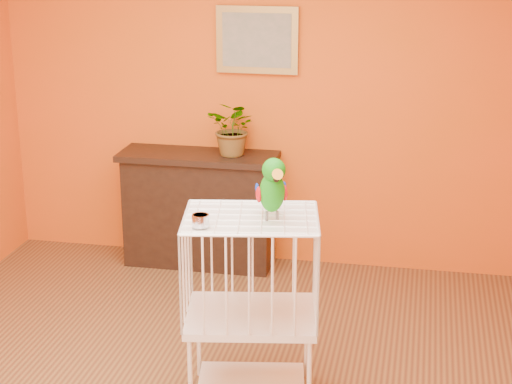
# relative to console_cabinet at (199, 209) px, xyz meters

# --- Properties ---
(room_shell) EXTENTS (4.50, 4.50, 4.50)m
(room_shell) POSITION_rel_console_cabinet_xyz_m (0.43, -2.04, 1.13)
(room_shell) COLOR #E75915
(room_shell) RESTS_ON ground
(console_cabinet) EXTENTS (1.21, 0.44, 0.90)m
(console_cabinet) POSITION_rel_console_cabinet_xyz_m (0.00, 0.00, 0.00)
(console_cabinet) COLOR black
(console_cabinet) RESTS_ON ground
(potted_plant) EXTENTS (0.49, 0.52, 0.33)m
(potted_plant) POSITION_rel_console_cabinet_xyz_m (0.29, -0.04, 0.61)
(potted_plant) COLOR #26722D
(potted_plant) RESTS_ON console_cabinet
(framed_picture) EXTENTS (0.62, 0.04, 0.50)m
(framed_picture) POSITION_rel_console_cabinet_xyz_m (0.43, 0.18, 1.30)
(framed_picture) COLOR #A2813A
(framed_picture) RESTS_ON room_shell
(birdcage) EXTENTS (0.79, 0.66, 1.09)m
(birdcage) POSITION_rel_console_cabinet_xyz_m (0.81, -1.89, 0.12)
(birdcage) COLOR white
(birdcage) RESTS_ON ground
(feed_cup) EXTENTS (0.09, 0.09, 0.06)m
(feed_cup) POSITION_rel_console_cabinet_xyz_m (0.58, -2.09, 0.68)
(feed_cup) COLOR silver
(feed_cup) RESTS_ON birdcage
(parrot) EXTENTS (0.20, 0.31, 0.35)m
(parrot) POSITION_rel_console_cabinet_xyz_m (0.93, -1.91, 0.82)
(parrot) COLOR #59544C
(parrot) RESTS_ON birdcage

